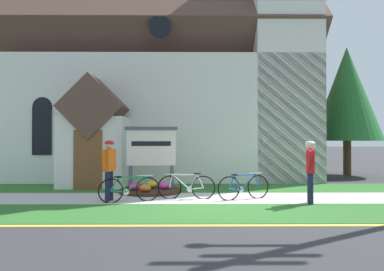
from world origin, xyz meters
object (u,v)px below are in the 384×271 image
Objects in this scene: roadside_conifer at (347,94)px; cyclist_in_green_jersey at (109,165)px; church_sign at (151,149)px; bicycle_red at (244,187)px; bicycle_orange at (187,186)px; cyclist_in_blue_jersey at (310,167)px; bicycle_white at (129,189)px.

cyclist_in_green_jersey is at bearing -144.36° from roadside_conifer.
bicycle_red is (2.89, -1.66, -1.07)m from church_sign.
cyclist_in_green_jersey is (-2.23, -0.37, 0.66)m from bicycle_orange.
roadside_conifer reaches higher than bicycle_red.
cyclist_in_green_jersey is at bearing -176.31° from bicycle_red.
bicycle_orange is 3.57m from cyclist_in_blue_jersey.
bicycle_red is at bearing 6.85° from bicycle_white.
roadside_conifer reaches higher than bicycle_orange.
bicycle_red is at bearing 157.02° from cyclist_in_blue_jersey.
church_sign is at bearing 62.19° from cyclist_in_green_jersey.
cyclist_in_green_jersey is (-3.90, -0.25, 0.66)m from bicycle_red.
cyclist_in_green_jersey is (-0.60, 0.14, 0.67)m from bicycle_white.
cyclist_in_blue_jersey is 9.31m from roadside_conifer.
cyclist_in_green_jersey is 0.28× the size of roadside_conifer.
bicycle_white is 3.32m from bicycle_red.
cyclist_in_blue_jersey is (3.41, -0.85, 0.65)m from bicycle_orange.
cyclist_in_green_jersey reaches higher than cyclist_in_blue_jersey.
cyclist_in_green_jersey is 12.67m from roadside_conifer.
cyclist_in_green_jersey is at bearing 166.51° from bicycle_white.
roadside_conifer reaches higher than cyclist_in_blue_jersey.
bicycle_red is 1.99m from cyclist_in_blue_jersey.
cyclist_in_green_jersey is 5.65m from cyclist_in_blue_jersey.
bicycle_red is at bearing 3.69° from cyclist_in_green_jersey.
cyclist_in_blue_jersey is (1.73, -0.73, 0.65)m from bicycle_red.
cyclist_in_blue_jersey reaches higher than bicycle_red.
cyclist_in_green_jersey reaches higher than bicycle_white.
bicycle_orange is (1.22, -1.55, -1.07)m from church_sign.
bicycle_orange is 0.99× the size of cyclist_in_green_jersey.
church_sign is at bearing 152.63° from cyclist_in_blue_jersey.
bicycle_orange is at bearing 166.05° from cyclist_in_blue_jersey.
cyclist_in_blue_jersey is at bearing -119.77° from roadside_conifer.
bicycle_white is at bearing -173.15° from bicycle_red.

